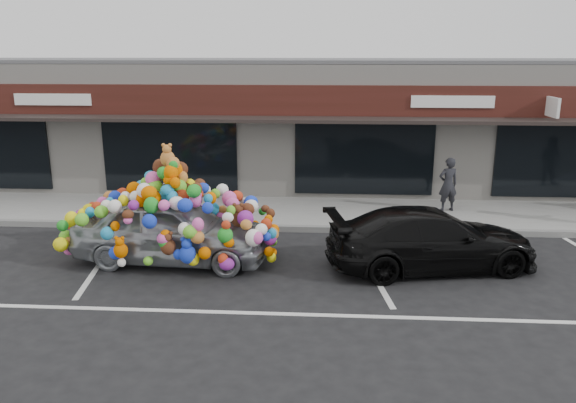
{
  "coord_description": "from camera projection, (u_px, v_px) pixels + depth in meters",
  "views": [
    {
      "loc": [
        1.79,
        -11.49,
        4.58
      ],
      "look_at": [
        0.95,
        1.4,
        1.11
      ],
      "focal_mm": 35.0,
      "sensor_mm": 36.0,
      "label": 1
    }
  ],
  "objects": [
    {
      "name": "shop_building",
      "position": [
        274.0,
        121.0,
        19.95
      ],
      "size": [
        24.0,
        7.2,
        4.31
      ],
      "color": "silver",
      "rests_on": "ground"
    },
    {
      "name": "parking_stripe_mid",
      "position": [
        368.0,
        265.0,
        12.39
      ],
      "size": [
        0.73,
        4.37,
        0.01
      ],
      "primitive_type": "cube",
      "rotation": [
        0.0,
        0.0,
        0.14
      ],
      "color": "silver",
      "rests_on": "ground"
    },
    {
      "name": "parking_stripe_left",
      "position": [
        103.0,
        259.0,
        12.77
      ],
      "size": [
        0.73,
        4.37,
        0.01
      ],
      "primitive_type": "cube",
      "rotation": [
        0.0,
        0.0,
        0.14
      ],
      "color": "silver",
      "rests_on": "ground"
    },
    {
      "name": "ground",
      "position": [
        241.0,
        266.0,
        12.38
      ],
      "size": [
        90.0,
        90.0,
        0.0
      ],
      "primitive_type": "plane",
      "color": "black",
      "rests_on": "ground"
    },
    {
      "name": "sidewalk",
      "position": [
        261.0,
        212.0,
        16.21
      ],
      "size": [
        26.0,
        3.0,
        0.15
      ],
      "primitive_type": "cube",
      "color": "gray",
      "rests_on": "ground"
    },
    {
      "name": "kerb",
      "position": [
        255.0,
        228.0,
        14.77
      ],
      "size": [
        26.0,
        0.18,
        0.16
      ],
      "primitive_type": "cube",
      "color": "slate",
      "rests_on": "ground"
    },
    {
      "name": "lane_line",
      "position": [
        333.0,
        315.0,
        10.03
      ],
      "size": [
        14.0,
        0.12,
        0.01
      ],
      "primitive_type": "cube",
      "color": "silver",
      "rests_on": "ground"
    },
    {
      "name": "toy_car",
      "position": [
        172.0,
        222.0,
        12.42
      ],
      "size": [
        3.14,
        4.75,
        2.7
      ],
      "rotation": [
        0.0,
        0.0,
        1.5
      ],
      "color": "#9EA1A8",
      "rests_on": "ground"
    },
    {
      "name": "black_sedan",
      "position": [
        431.0,
        239.0,
        12.09
      ],
      "size": [
        2.7,
        4.79,
        1.31
      ],
      "primitive_type": "imported",
      "rotation": [
        0.0,
        0.0,
        1.77
      ],
      "color": "black",
      "rests_on": "ground"
    },
    {
      "name": "pedestrian_a",
      "position": [
        448.0,
        184.0,
        15.9
      ],
      "size": [
        0.64,
        0.5,
        1.54
      ],
      "primitive_type": "imported",
      "rotation": [
        0.0,
        0.0,
        3.39
      ],
      "color": "black",
      "rests_on": "sidewalk"
    }
  ]
}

